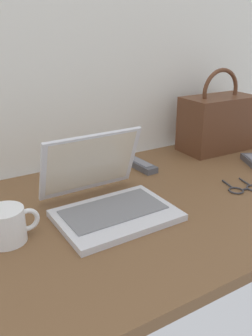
{
  "coord_description": "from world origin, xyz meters",
  "views": [
    {
      "loc": [
        -0.51,
        -0.76,
        0.51
      ],
      "look_at": [
        -0.05,
        0.0,
        0.15
      ],
      "focal_mm": 37.53,
      "sensor_mm": 36.0,
      "label": 1
    }
  ],
  "objects_px": {
    "laptop": "(107,196)",
    "remote_control_far": "(140,164)",
    "handbag": "(217,122)",
    "coffee_mug": "(7,224)",
    "eyeglasses": "(244,189)"
  },
  "relations": [
    {
      "from": "laptop",
      "to": "remote_control_far",
      "type": "distance_m",
      "value": 0.34
    },
    {
      "from": "coffee_mug",
      "to": "remote_control_far",
      "type": "bearing_deg",
      "value": 23.78
    },
    {
      "from": "remote_control_far",
      "to": "coffee_mug",
      "type": "bearing_deg",
      "value": -156.22
    },
    {
      "from": "handbag",
      "to": "eyeglasses",
      "type": "bearing_deg",
      "value": -121.4
    },
    {
      "from": "handbag",
      "to": "laptop",
      "type": "bearing_deg",
      "value": -159.68
    },
    {
      "from": "handbag",
      "to": "remote_control_far",
      "type": "bearing_deg",
      "value": -178.08
    },
    {
      "from": "coffee_mug",
      "to": "handbag",
      "type": "height_order",
      "value": "handbag"
    },
    {
      "from": "laptop",
      "to": "coffee_mug",
      "type": "distance_m",
      "value": 0.27
    },
    {
      "from": "coffee_mug",
      "to": "eyeglasses",
      "type": "distance_m",
      "value": 0.71
    },
    {
      "from": "eyeglasses",
      "to": "handbag",
      "type": "bearing_deg",
      "value": 58.6
    },
    {
      "from": "coffee_mug",
      "to": "remote_control_far",
      "type": "height_order",
      "value": "coffee_mug"
    },
    {
      "from": "coffee_mug",
      "to": "handbag",
      "type": "xyz_separation_m",
      "value": [
        0.92,
        0.25,
        0.07
      ]
    },
    {
      "from": "laptop",
      "to": "handbag",
      "type": "relative_size",
      "value": 0.95
    },
    {
      "from": "remote_control_far",
      "to": "handbag",
      "type": "xyz_separation_m",
      "value": [
        0.39,
        0.01,
        0.1
      ]
    },
    {
      "from": "coffee_mug",
      "to": "handbag",
      "type": "bearing_deg",
      "value": 15.01
    }
  ]
}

